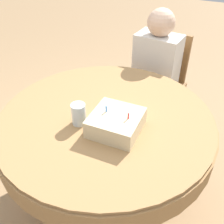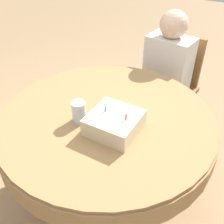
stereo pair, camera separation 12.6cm
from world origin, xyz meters
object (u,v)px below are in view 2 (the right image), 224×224
at_px(person, 167,67).
at_px(birthday_cake, 114,123).
at_px(chair, 169,83).
at_px(drinking_glass, 79,112).

relative_size(person, birthday_cake, 4.37).
xyz_separation_m(person, birthday_cake, (0.05, -0.95, 0.10)).
distance_m(chair, birthday_cake, 1.10).
height_order(person, drinking_glass, person).
height_order(chair, person, person).
relative_size(person, drinking_glass, 9.06).
xyz_separation_m(chair, birthday_cake, (0.03, -1.05, 0.31)).
bearing_deg(drinking_glass, chair, 80.57).
height_order(birthday_cake, drinking_glass, birthday_cake).
relative_size(birthday_cake, drinking_glass, 2.07).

